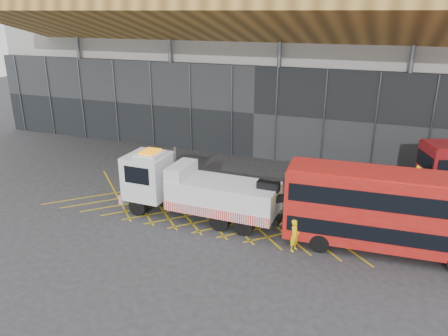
% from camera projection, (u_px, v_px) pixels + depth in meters
% --- Properties ---
extents(ground_plane, '(120.00, 120.00, 0.00)m').
position_uv_depth(ground_plane, '(175.00, 203.00, 29.78)').
color(ground_plane, '#2C2C2E').
extents(road_markings, '(21.56, 7.16, 0.01)m').
position_uv_depth(road_markings, '(207.00, 208.00, 28.97)').
color(road_markings, gold).
rests_on(road_markings, ground_plane).
extents(construction_building, '(55.00, 23.97, 18.00)m').
position_uv_depth(construction_building, '(276.00, 48.00, 42.25)').
color(construction_building, '#989892').
rests_on(construction_building, ground_plane).
extents(recovery_truck, '(11.77, 2.97, 4.11)m').
position_uv_depth(recovery_truck, '(194.00, 189.00, 27.15)').
color(recovery_truck, black).
rests_on(recovery_truck, ground_plane).
extents(bus_towed, '(11.29, 3.27, 4.54)m').
position_uv_depth(bus_towed, '(393.00, 209.00, 22.88)').
color(bus_towed, '#AD140F').
rests_on(bus_towed, ground_plane).
extents(worker, '(0.63, 0.77, 1.82)m').
position_uv_depth(worker, '(295.00, 235.00, 23.56)').
color(worker, yellow).
rests_on(worker, ground_plane).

